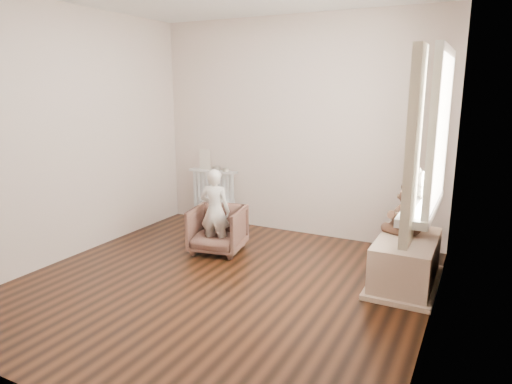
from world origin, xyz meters
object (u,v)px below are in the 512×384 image
at_px(teddy_bear, 409,212).
at_px(plush_cat, 425,186).
at_px(armchair, 218,229).
at_px(toy_bench, 406,264).
at_px(child, 215,211).
at_px(radiator, 213,194).
at_px(toy_vanity, 218,203).

distance_m(teddy_bear, plush_cat, 0.54).
bearing_deg(armchair, plush_cat, -18.08).
bearing_deg(plush_cat, armchair, 177.80).
xyz_separation_m(toy_bench, plush_cat, (0.14, -0.31, 0.80)).
xyz_separation_m(child, plush_cat, (2.13, -0.22, 0.52)).
bearing_deg(plush_cat, toy_bench, 119.43).
bearing_deg(armchair, child, -100.84).
relative_size(radiator, toy_vanity, 1.21).
height_order(armchair, plush_cat, plush_cat).
xyz_separation_m(armchair, teddy_bear, (1.97, 0.13, 0.42)).
bearing_deg(child, teddy_bear, 174.34).
distance_m(toy_vanity, teddy_bear, 2.68).
distance_m(radiator, armchair, 1.15).
distance_m(toy_vanity, child, 1.13).
bearing_deg(toy_bench, plush_cat, -65.60).
xyz_separation_m(armchair, plush_cat, (2.13, -0.27, 0.75)).
relative_size(radiator, teddy_bear, 1.51).
xyz_separation_m(toy_bench, teddy_bear, (-0.02, 0.09, 0.47)).
bearing_deg(toy_bench, toy_vanity, 161.16).
distance_m(armchair, toy_bench, 1.99).
distance_m(radiator, plush_cat, 3.09).
relative_size(armchair, plush_cat, 1.93).
height_order(teddy_bear, plush_cat, plush_cat).
height_order(radiator, toy_vanity, radiator).
distance_m(toy_bench, plush_cat, 0.87).
distance_m(child, teddy_bear, 1.99).
relative_size(radiator, toy_bench, 0.75).
bearing_deg(armchair, toy_vanity, 110.91).
bearing_deg(teddy_bear, radiator, -172.79).
bearing_deg(teddy_bear, armchair, -151.84).
distance_m(toy_bench, teddy_bear, 0.48).
bearing_deg(child, radiator, -67.79).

